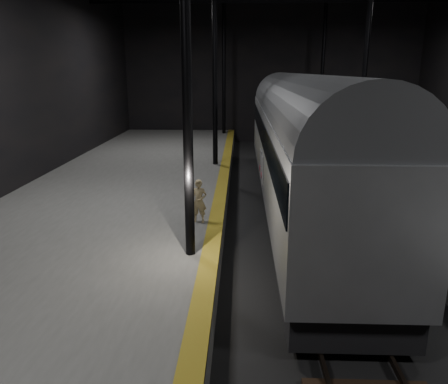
{
  "coord_description": "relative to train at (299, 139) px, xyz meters",
  "views": [
    {
      "loc": [
        -2.44,
        -15.17,
        5.92
      ],
      "look_at": [
        -2.98,
        -1.18,
        2.0
      ],
      "focal_mm": 35.0,
      "sensor_mm": 36.0,
      "label": 1
    }
  ],
  "objects": [
    {
      "name": "train",
      "position": [
        0.0,
        0.0,
        0.0
      ],
      "size": [
        3.16,
        21.14,
        5.65
      ],
      "color": "#A3A7AB",
      "rests_on": "ground"
    },
    {
      "name": "woman",
      "position": [
        -3.8,
        -4.42,
        -1.42
      ],
      "size": [
        0.57,
        0.42,
        1.46
      ],
      "primitive_type": "imported",
      "rotation": [
        0.0,
        0.0,
        -0.14
      ],
      "color": "tan",
      "rests_on": "platform_left"
    },
    {
      "name": "track",
      "position": [
        0.0,
        -3.05,
        -3.08
      ],
      "size": [
        2.4,
        43.0,
        0.24
      ],
      "color": "#3F3328",
      "rests_on": "ground"
    },
    {
      "name": "platform_left",
      "position": [
        -7.5,
        -3.05,
        -2.65
      ],
      "size": [
        9.0,
        43.8,
        1.0
      ],
      "primitive_type": "cube",
      "color": "#565654",
      "rests_on": "ground"
    },
    {
      "name": "tactile_strip",
      "position": [
        -3.25,
        -3.05,
        -2.15
      ],
      "size": [
        0.5,
        43.8,
        0.01
      ],
      "primitive_type": "cube",
      "color": "olive",
      "rests_on": "platform_left"
    },
    {
      "name": "ground",
      "position": [
        0.0,
        -3.05,
        -3.15
      ],
      "size": [
        44.0,
        44.0,
        0.0
      ],
      "primitive_type": "plane",
      "color": "black",
      "rests_on": "ground"
    }
  ]
}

